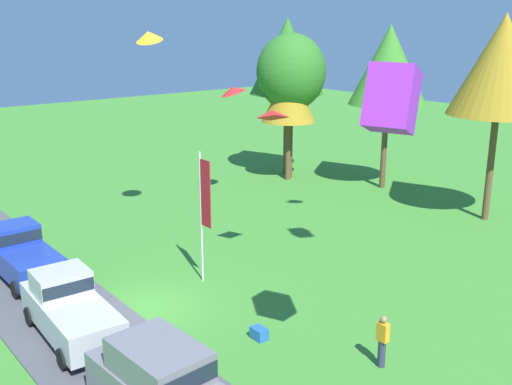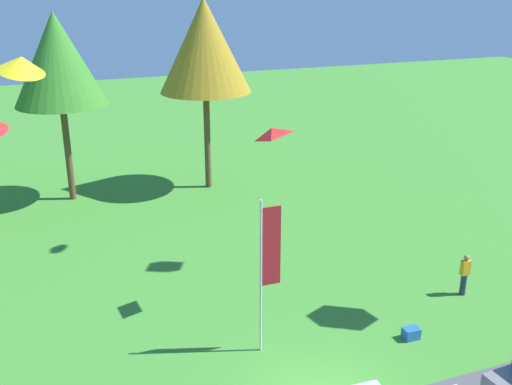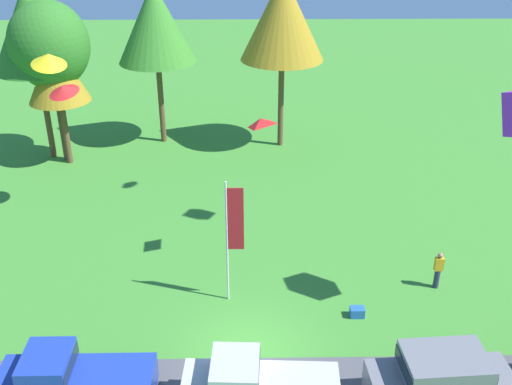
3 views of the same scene
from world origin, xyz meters
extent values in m
plane|color=#3D842D|center=(0.00, 0.00, 0.00)|extent=(120.00, 120.00, 0.00)
cube|color=#4C4C51|center=(0.00, -2.61, 0.03)|extent=(36.00, 4.40, 0.06)
cube|color=#1E389E|center=(-5.55, -2.49, 0.90)|extent=(5.01, 1.92, 1.00)
cube|color=#1E389E|center=(-6.34, -2.49, 1.80)|extent=(1.51, 1.76, 0.80)
cube|color=#19232D|center=(-6.34, -2.49, 1.80)|extent=(1.54, 1.73, 0.44)
cylinder|color=black|center=(-7.25, -1.59, 0.40)|extent=(0.68, 0.24, 0.68)
cylinder|color=black|center=(-3.84, -3.39, 0.40)|extent=(0.68, 0.24, 0.68)
cylinder|color=black|center=(-3.85, -1.58, 0.40)|extent=(0.68, 0.24, 0.68)
cube|color=#B7B7BC|center=(0.39, -2.90, 0.90)|extent=(5.09, 2.15, 1.00)
cube|color=#B7B7BC|center=(-0.41, -2.86, 1.80)|extent=(1.59, 1.83, 0.80)
cube|color=#19232D|center=(-0.41, -2.86, 1.80)|extent=(1.61, 1.80, 0.44)
cylinder|color=black|center=(-1.35, -3.71, 0.40)|extent=(0.69, 0.27, 0.68)
cylinder|color=black|center=(-1.26, -1.91, 0.40)|extent=(0.69, 0.27, 0.68)
cylinder|color=black|center=(2.04, -3.88, 0.40)|extent=(0.69, 0.27, 0.68)
cylinder|color=black|center=(2.13, -2.08, 0.40)|extent=(0.69, 0.27, 0.68)
cube|color=slate|center=(6.14, -2.86, 1.92)|extent=(2.70, 1.92, 0.84)
cube|color=#19232D|center=(6.14, -2.86, 1.92)|extent=(2.75, 1.88, 0.46)
cylinder|color=black|center=(4.52, -2.05, 0.40)|extent=(0.69, 0.28, 0.68)
cylinder|color=#2D334C|center=(8.00, 3.82, 0.44)|extent=(0.24, 0.24, 0.88)
cube|color=orange|center=(8.00, 3.82, 1.18)|extent=(0.36, 0.22, 0.60)
sphere|color=#9E7051|center=(8.00, 3.82, 1.60)|extent=(0.22, 0.22, 0.22)
cylinder|color=brown|center=(-12.18, 17.88, 2.79)|extent=(0.36, 0.36, 5.58)
cone|color=#2D7023|center=(-12.18, 17.88, 8.09)|extent=(5.02, 5.02, 5.02)
cylinder|color=brown|center=(-11.22, 17.38, 2.54)|extent=(0.36, 0.36, 5.07)
ellipsoid|color=#2D7023|center=(-11.22, 17.38, 7.13)|extent=(4.56, 4.56, 5.02)
cylinder|color=brown|center=(-10.90, 16.93, 1.98)|extent=(0.36, 0.36, 3.95)
cone|color=olive|center=(-10.90, 16.93, 5.73)|extent=(3.56, 3.56, 3.56)
cylinder|color=brown|center=(-5.54, 20.28, 2.68)|extent=(0.36, 0.36, 5.35)
cone|color=#387F28|center=(-5.54, 20.28, 7.76)|extent=(4.82, 4.82, 4.82)
cylinder|color=brown|center=(2.17, 19.52, 2.83)|extent=(0.36, 0.36, 5.66)
cone|color=olive|center=(2.17, 19.52, 8.21)|extent=(5.10, 5.10, 5.10)
cylinder|color=silver|center=(-0.80, 3.15, 2.71)|extent=(0.08, 0.08, 5.42)
cube|color=red|center=(-0.45, 3.15, 3.80)|extent=(0.64, 0.04, 2.71)
cube|color=blue|center=(4.33, 1.95, 0.20)|extent=(0.56, 0.40, 0.40)
cone|color=red|center=(-8.68, 10.69, 6.61)|extent=(2.00, 2.01, 0.75)
cube|color=purple|center=(9.31, 1.88, 8.52)|extent=(1.55, 1.78, 1.76)
pyramid|color=red|center=(0.56, 5.70, 6.81)|extent=(1.43, 1.38, 0.61)
cone|color=yellow|center=(-7.15, 4.71, 9.64)|extent=(1.79, 1.81, 0.78)
camera|label=1|loc=(18.25, -9.48, 10.25)|focal=42.00mm
camera|label=2|loc=(-6.96, -12.80, 11.98)|focal=42.00mm
camera|label=3|loc=(0.03, -16.83, 15.33)|focal=42.00mm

